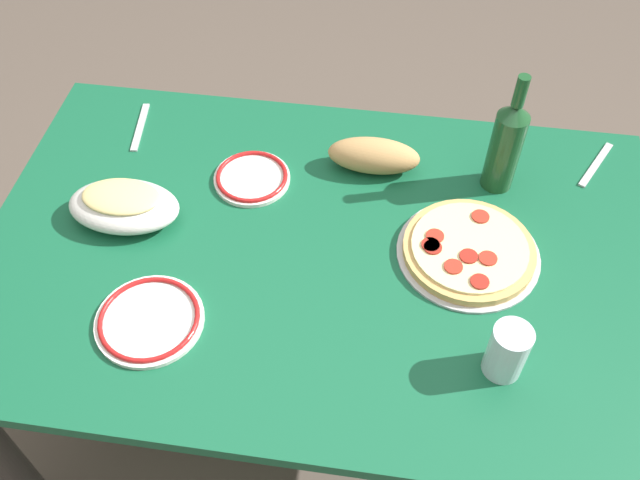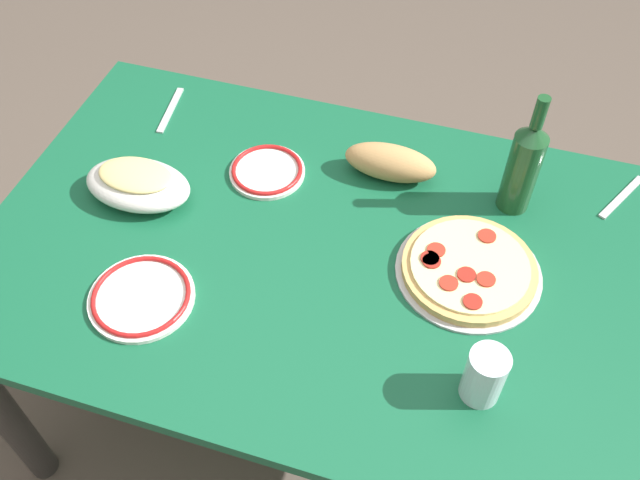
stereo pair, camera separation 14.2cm
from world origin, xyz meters
name	(u,v)px [view 1 (the left image)]	position (x,y,z in m)	size (l,w,h in m)	color
ground_plane	(320,402)	(0.00, 0.00, 0.00)	(8.00, 8.00, 0.00)	brown
dining_table	(320,279)	(0.00, 0.00, 0.60)	(1.42, 0.92, 0.70)	#145938
pepperoni_pizza	(469,251)	(0.30, 0.03, 0.71)	(0.30, 0.30, 0.03)	#B7B7BC
baked_pasta_dish	(123,204)	(-0.43, 0.03, 0.74)	(0.24, 0.15, 0.08)	white
wine_bottle	(506,144)	(0.37, 0.25, 0.82)	(0.07, 0.07, 0.29)	#194723
water_glass	(507,351)	(0.37, -0.23, 0.76)	(0.07, 0.07, 0.12)	silver
side_plate_near	(252,177)	(-0.18, 0.18, 0.71)	(0.17, 0.17, 0.02)	white
side_plate_far	(149,320)	(-0.30, -0.23, 0.71)	(0.21, 0.21, 0.02)	white
bread_loaf	(374,156)	(0.09, 0.26, 0.74)	(0.21, 0.09, 0.08)	tan
fork_left	(596,165)	(0.60, 0.34, 0.70)	(0.17, 0.02, 0.01)	#B7B7BC
fork_right	(140,127)	(-0.49, 0.31, 0.70)	(0.17, 0.02, 0.01)	#B7B7BC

